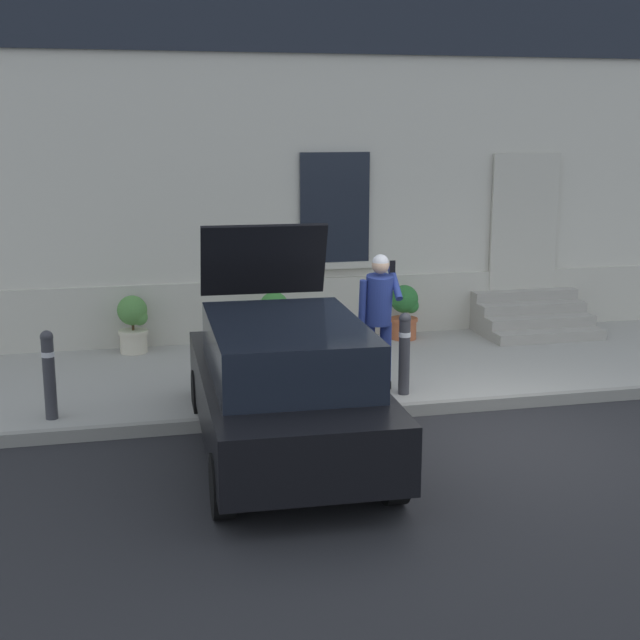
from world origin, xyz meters
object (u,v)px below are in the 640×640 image
Objects in this scene: planter_cream at (133,323)px; planter_terracotta at (405,311)px; bollard_near_person at (404,350)px; person_on_phone at (378,313)px; bollard_far_left at (49,372)px; planter_olive at (275,318)px; hatchback_car_black at (285,384)px.

planter_cream and planter_terracotta have the same top height.
bollard_near_person is at bearing -108.50° from planter_terracotta.
person_on_phone is at bearing -41.13° from planter_cream.
bollard_far_left is 4.03m from person_on_phone.
planter_terracotta is (2.09, 0.10, 0.00)m from planter_olive.
planter_olive is (0.63, 4.08, -0.19)m from hatchback_car_black.
planter_olive is (3.10, 2.69, -0.11)m from bollard_far_left.
bollard_near_person is at bearing -66.81° from planter_olive.
bollard_near_person reaches higher than planter_terracotta.
hatchback_car_black is 2.28m from person_on_phone.
planter_terracotta is at bearing 2.72° from planter_olive.
person_on_phone is 2.84m from planter_terracotta.
hatchback_car_black reaches higher than planter_cream.
hatchback_car_black reaches higher than bollard_far_left.
planter_olive is at bearing 81.20° from hatchback_car_black.
bollard_near_person is 0.58m from person_on_phone.
planter_terracotta is at bearing 28.27° from bollard_far_left.
bollard_far_left is at bearing 180.00° from bollard_near_person.
bollard_far_left is 1.22× the size of planter_olive.
bollard_near_person is (1.79, 1.39, -0.09)m from hatchback_car_black.
hatchback_car_black is 2.26m from bollard_near_person.
hatchback_car_black is 2.35× the size of person_on_phone.
person_on_phone is at bearing 47.47° from hatchback_car_black.
bollard_near_person is 4.26m from bollard_far_left.
planter_cream is at bearing 108.86° from hatchback_car_black.
hatchback_car_black is at bearing -142.16° from bollard_near_person.
hatchback_car_black is 4.99m from planter_terracotta.
bollard_near_person is 1.00× the size of bollard_far_left.
bollard_near_person is 2.95m from planter_terracotta.
person_on_phone is (4.00, 0.27, 0.44)m from bollard_far_left.
planter_olive is at bearing 113.19° from bollard_near_person.
planter_olive is at bearing -5.05° from planter_cream.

